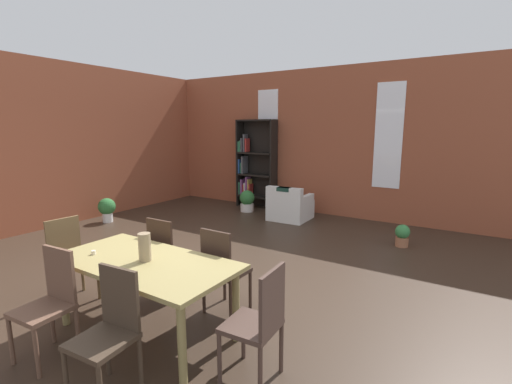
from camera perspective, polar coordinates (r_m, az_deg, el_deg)
The scene contains 20 objects.
ground_plane at distance 4.78m, azimuth -11.95°, elevation -14.41°, with size 11.92×11.92×0.00m, color #36281E.
back_wall_brick at distance 8.31m, azimuth 10.72°, elevation 7.78°, with size 9.16×0.12×3.28m, color brown.
left_wall_brick at distance 7.85m, azimuth -34.75°, elevation 6.00°, with size 0.12×10.17×3.28m, color brown.
window_pane_0 at distance 8.88m, azimuth 1.89°, elevation 9.16°, with size 0.55×0.02×2.13m, color white.
window_pane_1 at distance 7.82m, azimuth 20.41°, elevation 8.38°, with size 0.55×0.02×2.13m, color white.
dining_table at distance 3.63m, azimuth -17.38°, elevation -11.59°, with size 1.82×0.91×0.74m.
vase_on_table at distance 3.54m, azimuth -17.36°, elevation -8.40°, with size 0.12×0.12×0.27m, color #998466.
tealight_candle_0 at distance 3.92m, azimuth -24.52°, elevation -8.78°, with size 0.04×0.04×0.04m, color silver.
tealight_candle_1 at distance 3.62m, azimuth -17.66°, elevation -9.90°, with size 0.04×0.04×0.04m, color silver.
dining_chair_near_right at distance 3.03m, azimuth -22.36°, elevation -19.50°, with size 0.43×0.43×0.95m.
dining_chair_far_right at distance 3.87m, azimuth -5.33°, elevation -12.02°, with size 0.41×0.41×0.95m.
dining_chair_head_left at distance 4.69m, azimuth -27.61°, elevation -9.15°, with size 0.43×0.43×0.95m.
dining_chair_near_left at distance 3.67m, azimuth -30.07°, elevation -14.71°, with size 0.43×0.43×0.95m.
dining_chair_head_right at distance 2.92m, azimuth 0.53°, elevation -19.87°, with size 0.42×0.42×0.95m.
dining_chair_far_left at distance 4.39m, azimuth -13.94°, elevation -9.54°, with size 0.41×0.41×0.95m.
bookshelf_tall at distance 8.92m, azimuth -0.32°, elevation 4.46°, with size 1.02×0.32×2.17m.
armchair_white at distance 7.77m, azimuth 5.38°, elevation -2.40°, with size 0.82×0.82×0.75m.
potted_plant_by_shelf at distance 8.16m, azimuth -22.72°, elevation -2.41°, with size 0.35×0.35×0.51m.
potted_plant_corner at distance 8.50m, azimuth -1.43°, elevation -1.39°, with size 0.35×0.35×0.51m.
potted_plant_window at distance 6.51m, azimuth 22.34°, elevation -6.39°, with size 0.24×0.24×0.38m.
Camera 1 is at (3.08, -3.07, 1.98)m, focal length 25.04 mm.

